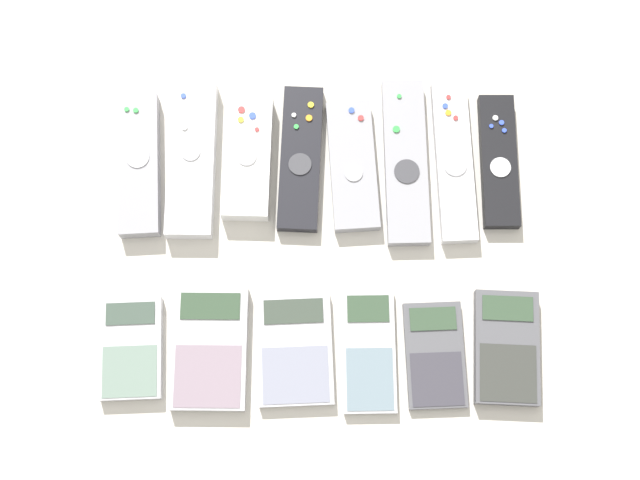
{
  "coord_description": "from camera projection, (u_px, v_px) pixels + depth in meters",
  "views": [
    {
      "loc": [
        -0.0,
        -0.24,
        1.08
      ],
      "look_at": [
        0.0,
        0.03,
        0.01
      ],
      "focal_mm": 50.0,
      "sensor_mm": 36.0,
      "label": 1
    }
  ],
  "objects": [
    {
      "name": "remote_1",
      "position": [
        193.0,
        159.0,
        1.13
      ],
      "size": [
        0.06,
        0.2,
        0.03
      ],
      "rotation": [
        0.0,
        0.0,
        -0.01
      ],
      "color": "silver",
      "rests_on": "ground_plane"
    },
    {
      "name": "calculator_3",
      "position": [
        370.0,
        351.0,
        1.07
      ],
      "size": [
        0.06,
        0.15,
        0.01
      ],
      "rotation": [
        0.0,
        0.0,
        0.01
      ],
      "color": "#B2B2B7",
      "rests_on": "ground_plane"
    },
    {
      "name": "remote_4",
      "position": [
        354.0,
        166.0,
        1.13
      ],
      "size": [
        0.07,
        0.17,
        0.02
      ],
      "rotation": [
        0.0,
        0.0,
        0.06
      ],
      "color": "gray",
      "rests_on": "ground_plane"
    },
    {
      "name": "calculator_0",
      "position": [
        133.0,
        349.0,
        1.07
      ],
      "size": [
        0.08,
        0.12,
        0.02
      ],
      "rotation": [
        0.0,
        0.0,
        0.03
      ],
      "color": "#B2B2B7",
      "rests_on": "ground_plane"
    },
    {
      "name": "calculator_1",
      "position": [
        211.0,
        349.0,
        1.07
      ],
      "size": [
        0.09,
        0.15,
        0.02
      ],
      "rotation": [
        0.0,
        0.0,
        -0.01
      ],
      "color": "#B2B2B7",
      "rests_on": "ground_plane"
    },
    {
      "name": "calculator_5",
      "position": [
        508.0,
        348.0,
        1.07
      ],
      "size": [
        0.08,
        0.14,
        0.02
      ],
      "rotation": [
        0.0,
        0.0,
        -0.05
      ],
      "color": "#4C4C51",
      "rests_on": "ground_plane"
    },
    {
      "name": "remote_0",
      "position": [
        141.0,
        165.0,
        1.13
      ],
      "size": [
        0.06,
        0.19,
        0.02
      ],
      "rotation": [
        0.0,
        0.0,
        0.05
      ],
      "color": "gray",
      "rests_on": "ground_plane"
    },
    {
      "name": "remote_7",
      "position": [
        500.0,
        161.0,
        1.13
      ],
      "size": [
        0.05,
        0.17,
        0.02
      ],
      "rotation": [
        0.0,
        0.0,
        -0.01
      ],
      "color": "black",
      "rests_on": "ground_plane"
    },
    {
      "name": "remote_2",
      "position": [
        249.0,
        158.0,
        1.13
      ],
      "size": [
        0.06,
        0.16,
        0.03
      ],
      "rotation": [
        0.0,
        0.0,
        -0.03
      ],
      "color": "white",
      "rests_on": "ground_plane"
    },
    {
      "name": "remote_5",
      "position": [
        407.0,
        162.0,
        1.13
      ],
      "size": [
        0.06,
        0.22,
        0.02
      ],
      "rotation": [
        0.0,
        0.0,
        0.01
      ],
      "color": "gray",
      "rests_on": "ground_plane"
    },
    {
      "name": "remote_3",
      "position": [
        302.0,
        158.0,
        1.13
      ],
      "size": [
        0.06,
        0.19,
        0.02
      ],
      "rotation": [
        0.0,
        0.0,
        -0.05
      ],
      "color": "black",
      "rests_on": "ground_plane"
    },
    {
      "name": "ground_plane",
      "position": [
        320.0,
        269.0,
        1.1
      ],
      "size": [
        3.0,
        3.0,
        0.0
      ],
      "primitive_type": "plane",
      "color": "beige"
    },
    {
      "name": "remote_6",
      "position": [
        455.0,
        162.0,
        1.13
      ],
      "size": [
        0.05,
        0.21,
        0.02
      ],
      "rotation": [
        0.0,
        0.0,
        0.03
      ],
      "color": "silver",
      "rests_on": "ground_plane"
    },
    {
      "name": "calculator_2",
      "position": [
        296.0,
        350.0,
        1.07
      ],
      "size": [
        0.09,
        0.14,
        0.01
      ],
      "rotation": [
        0.0,
        0.0,
        0.03
      ],
      "color": "#B2B2B7",
      "rests_on": "ground_plane"
    },
    {
      "name": "calculator_4",
      "position": [
        436.0,
        355.0,
        1.07
      ],
      "size": [
        0.07,
        0.13,
        0.01
      ],
      "rotation": [
        0.0,
        0.0,
        0.03
      ],
      "color": "#4C4C51",
      "rests_on": "ground_plane"
    }
  ]
}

